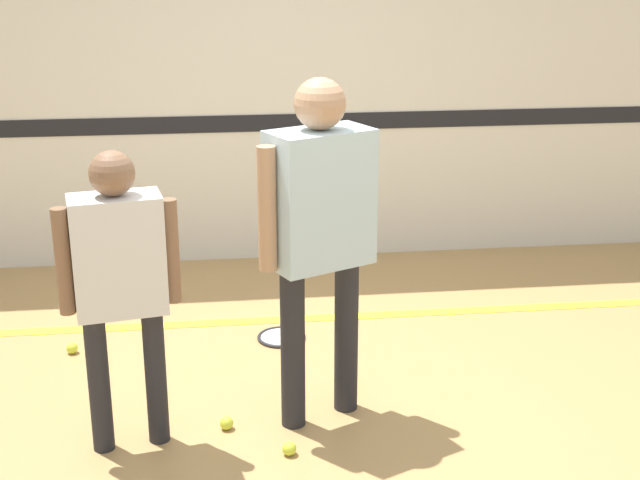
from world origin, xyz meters
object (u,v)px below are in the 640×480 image
person_student_left (119,270)px  tennis_ball_stray_right (227,423)px  racket_spare_on_floor (282,336)px  tennis_ball_by_spare_racket (293,324)px  tennis_ball_stray_left (72,348)px  tennis_ball_near_instructor (289,449)px  person_instructor (320,216)px

person_student_left → tennis_ball_stray_right: bearing=-0.2°
racket_spare_on_floor → tennis_ball_by_spare_racket: (0.08, 0.11, 0.02)m
tennis_ball_stray_left → tennis_ball_near_instructor: bearing=-46.7°
tennis_ball_stray_left → tennis_ball_stray_right: same height
person_student_left → tennis_ball_by_spare_racket: 1.73m
person_instructor → tennis_ball_near_instructor: bearing=-143.2°
racket_spare_on_floor → tennis_ball_by_spare_racket: size_ratio=8.25×
tennis_ball_stray_right → tennis_ball_by_spare_racket: bearing=69.4°
tennis_ball_by_spare_racket → tennis_ball_stray_left: (-1.30, -0.19, 0.00)m
person_student_left → tennis_ball_stray_right: (0.45, 0.08, -0.84)m
person_instructor → tennis_ball_near_instructor: 1.08m
racket_spare_on_floor → tennis_ball_stray_left: 1.22m
person_instructor → racket_spare_on_floor: size_ratio=3.10×
person_instructor → racket_spare_on_floor: person_instructor is taller
racket_spare_on_floor → tennis_ball_near_instructor: size_ratio=8.25×
person_instructor → tennis_ball_stray_right: bearing=164.5°
person_instructor → tennis_ball_by_spare_racket: (-0.04, 1.07, -1.01)m
tennis_ball_by_spare_racket → tennis_ball_stray_left: 1.31m
tennis_ball_stray_left → racket_spare_on_floor: bearing=3.6°
tennis_ball_by_spare_racket → person_instructor: bearing=-88.0°
person_instructor → racket_spare_on_floor: (-0.12, 0.95, -1.03)m
tennis_ball_near_instructor → tennis_ball_stray_left: 1.68m
person_instructor → tennis_ball_by_spare_racket: person_instructor is taller
racket_spare_on_floor → tennis_ball_stray_right: tennis_ball_stray_right is taller
tennis_ball_near_instructor → tennis_ball_stray_right: same height
tennis_ball_stray_left → person_student_left: bearing=-67.9°
person_student_left → tennis_ball_stray_right: person_student_left is taller
person_instructor → person_student_left: 0.94m
racket_spare_on_floor → tennis_ball_by_spare_racket: tennis_ball_by_spare_racket is taller
person_student_left → racket_spare_on_floor: 1.62m
tennis_ball_by_spare_racket → tennis_ball_stray_right: size_ratio=1.00×
tennis_ball_near_instructor → tennis_ball_stray_right: 0.39m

